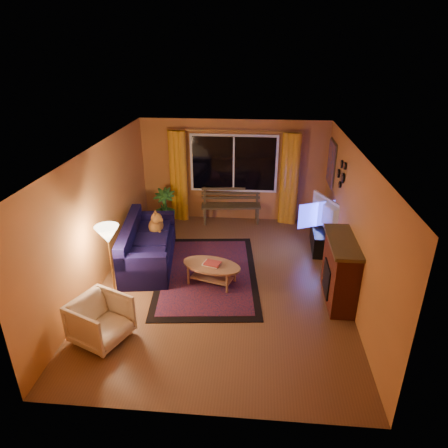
# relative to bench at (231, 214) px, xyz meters

# --- Properties ---
(floor) EXTENTS (4.50, 6.00, 0.02)m
(floor) POSITION_rel_bench_xyz_m (0.04, -2.75, -0.23)
(floor) COLOR brown
(floor) RESTS_ON ground
(ceiling) EXTENTS (4.50, 6.00, 0.02)m
(ceiling) POSITION_rel_bench_xyz_m (0.04, -2.75, 2.29)
(ceiling) COLOR white
(ceiling) RESTS_ON ground
(wall_back) EXTENTS (4.50, 0.02, 2.50)m
(wall_back) POSITION_rel_bench_xyz_m (0.04, 0.26, 1.03)
(wall_back) COLOR #C57C3C
(wall_back) RESTS_ON ground
(wall_left) EXTENTS (0.02, 6.00, 2.50)m
(wall_left) POSITION_rel_bench_xyz_m (-2.22, -2.75, 1.03)
(wall_left) COLOR #C57C3C
(wall_left) RESTS_ON ground
(wall_right) EXTENTS (0.02, 6.00, 2.50)m
(wall_right) POSITION_rel_bench_xyz_m (2.30, -2.75, 1.03)
(wall_right) COLOR #C57C3C
(wall_right) RESTS_ON ground
(window) EXTENTS (2.00, 0.02, 1.30)m
(window) POSITION_rel_bench_xyz_m (0.04, 0.20, 1.23)
(window) COLOR black
(window) RESTS_ON wall_back
(curtain_rod) EXTENTS (3.20, 0.03, 0.03)m
(curtain_rod) POSITION_rel_bench_xyz_m (0.04, 0.15, 2.03)
(curtain_rod) COLOR #BF8C3F
(curtain_rod) RESTS_ON wall_back
(curtain_left) EXTENTS (0.36, 0.36, 2.24)m
(curtain_left) POSITION_rel_bench_xyz_m (-1.31, 0.13, 0.90)
(curtain_left) COLOR orange
(curtain_left) RESTS_ON ground
(curtain_right) EXTENTS (0.36, 0.36, 2.24)m
(curtain_right) POSITION_rel_bench_xyz_m (1.39, 0.13, 0.90)
(curtain_right) COLOR orange
(curtain_right) RESTS_ON ground
(bench) EXTENTS (1.49, 0.59, 0.44)m
(bench) POSITION_rel_bench_xyz_m (0.00, 0.00, 0.00)
(bench) COLOR #41371F
(bench) RESTS_ON ground
(potted_plant) EXTENTS (0.55, 0.55, 0.94)m
(potted_plant) POSITION_rel_bench_xyz_m (-1.59, -0.35, 0.25)
(potted_plant) COLOR #235B1E
(potted_plant) RESTS_ON ground
(sofa) EXTENTS (1.20, 2.25, 0.87)m
(sofa) POSITION_rel_bench_xyz_m (-1.51, -2.16, 0.22)
(sofa) COLOR #0F0B35
(sofa) RESTS_ON ground
(dog) EXTENTS (0.49, 0.55, 0.50)m
(dog) POSITION_rel_bench_xyz_m (-1.46, -1.68, 0.46)
(dog) COLOR #A2672A
(dog) RESTS_ON sofa
(armchair) EXTENTS (0.94, 0.96, 0.76)m
(armchair) POSITION_rel_bench_xyz_m (-1.62, -4.52, 0.16)
(armchair) COLOR beige
(armchair) RESTS_ON ground
(floor_lamp) EXTENTS (0.26, 0.26, 1.40)m
(floor_lamp) POSITION_rel_bench_xyz_m (-1.78, -3.49, 0.48)
(floor_lamp) COLOR #BF8C3F
(floor_lamp) RESTS_ON ground
(rug) EXTENTS (2.20, 3.19, 0.02)m
(rug) POSITION_rel_bench_xyz_m (-0.29, -2.52, -0.21)
(rug) COLOR maroon
(rug) RESTS_ON ground
(coffee_table) EXTENTS (1.39, 1.39, 0.41)m
(coffee_table) POSITION_rel_bench_xyz_m (-0.15, -2.84, -0.02)
(coffee_table) COLOR #A3724E
(coffee_table) RESTS_ON ground
(tv_console) EXTENTS (0.42, 1.12, 0.46)m
(tv_console) POSITION_rel_bench_xyz_m (2.04, -1.21, 0.01)
(tv_console) COLOR black
(tv_console) RESTS_ON ground
(television) EXTENTS (0.62, 1.14, 0.68)m
(television) POSITION_rel_bench_xyz_m (2.04, -1.21, 0.58)
(television) COLOR black
(television) RESTS_ON tv_console
(fireplace) EXTENTS (0.40, 1.20, 1.10)m
(fireplace) POSITION_rel_bench_xyz_m (2.09, -3.15, 0.33)
(fireplace) COLOR maroon
(fireplace) RESTS_ON ground
(mirror_cluster) EXTENTS (0.06, 0.60, 0.56)m
(mirror_cluster) POSITION_rel_bench_xyz_m (2.25, -1.45, 1.58)
(mirror_cluster) COLOR black
(mirror_cluster) RESTS_ON wall_right
(painting) EXTENTS (0.04, 0.76, 0.96)m
(painting) POSITION_rel_bench_xyz_m (2.26, -0.30, 1.43)
(painting) COLOR #C45215
(painting) RESTS_ON wall_right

